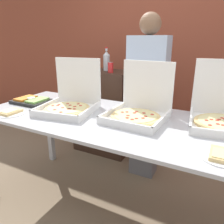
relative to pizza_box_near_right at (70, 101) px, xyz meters
name	(u,v)px	position (x,y,z in m)	size (l,w,h in m)	color
ground_plane	(112,208)	(0.43, -0.01, -0.98)	(16.00, 16.00, 0.00)	#847056
brick_wall_behind	(168,47)	(0.43, 1.69, 0.42)	(10.00, 0.06, 2.80)	brown
buffet_table	(112,129)	(0.43, -0.01, -0.18)	(2.29, 0.93, 0.90)	#B7BABF
pizza_box_near_right	(70,101)	(0.00, 0.00, 0.00)	(0.51, 0.52, 0.44)	white
pizza_box_far_right	(224,114)	(1.22, 0.24, 0.00)	(0.52, 0.54, 0.46)	white
pizza_box_far_left	(139,109)	(0.61, 0.08, 0.00)	(0.46, 0.47, 0.44)	white
paper_plate_front_left	(221,155)	(1.23, -0.29, -0.07)	(0.23, 0.23, 0.03)	white
paper_plate_front_center	(11,112)	(-0.39, -0.32, -0.07)	(0.24, 0.24, 0.03)	white
veggie_tray	(32,101)	(-0.48, 0.00, -0.06)	(0.35, 0.26, 0.05)	black
sideboard_podium	(104,112)	(-0.22, 0.98, -0.42)	(0.75, 0.45, 1.12)	#382319
soda_bottle	(107,61)	(-0.18, 0.99, 0.26)	(0.08, 0.08, 0.29)	#B7BCC1
soda_can_silver	(88,66)	(-0.38, 0.88, 0.20)	(0.07, 0.07, 0.12)	silver
soda_can_colored	(111,67)	(-0.05, 0.86, 0.20)	(0.07, 0.07, 0.12)	red
person_guest_cap	(147,97)	(0.48, 0.68, -0.06)	(0.40, 0.22, 1.75)	slate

